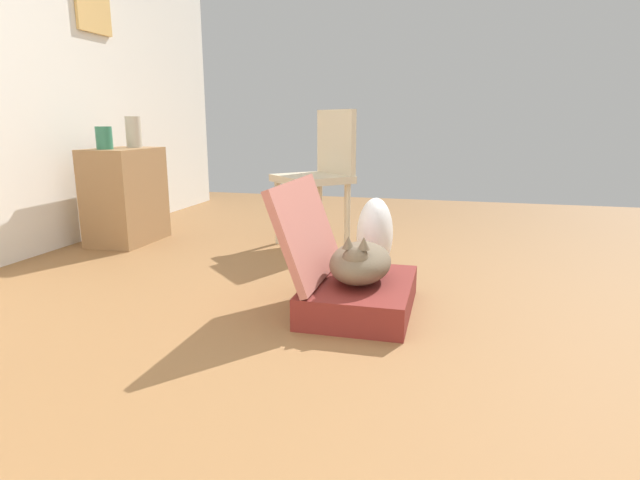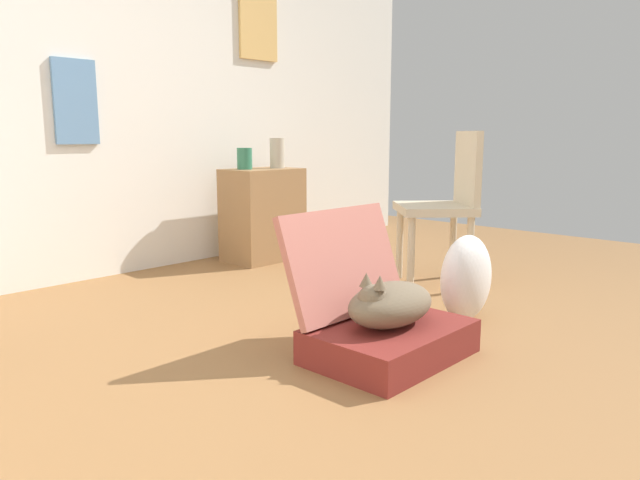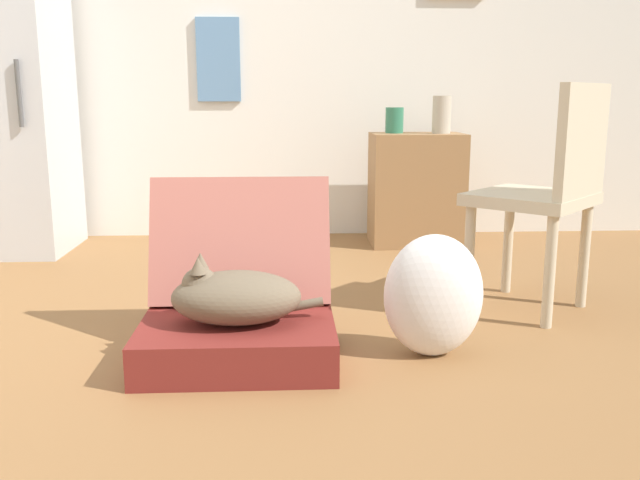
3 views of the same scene
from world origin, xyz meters
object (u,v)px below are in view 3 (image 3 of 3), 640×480
object	(u,v)px
plastic_bag_white	(433,296)
vase_short	(442,115)
side_table	(416,189)
chair	(548,188)
suitcase_base	(238,343)
vase_tall	(394,120)
refrigerator	(13,109)
cat	(234,296)

from	to	relation	value
plastic_bag_white	vase_short	xyz separation A→B (m)	(0.43, 1.86, 0.58)
side_table	chair	xyz separation A→B (m)	(0.28, -1.40, 0.19)
suitcase_base	vase_tall	distance (m)	2.22
suitcase_base	refrigerator	distance (m)	2.45
refrigerator	vase_short	size ratio (longest dim) A/B	7.47
cat	plastic_bag_white	distance (m)	0.69
side_table	suitcase_base	bearing A→B (deg)	-117.07
side_table	vase_tall	xyz separation A→B (m)	(-0.14, 0.03, 0.42)
suitcase_base	plastic_bag_white	world-z (taller)	plastic_bag_white
refrigerator	plastic_bag_white	bearing A→B (deg)	-41.28
cat	chair	xyz separation A→B (m)	(1.26, 0.51, 0.29)
cat	vase_short	bearing A→B (deg)	59.31
plastic_bag_white	vase_short	distance (m)	1.99
plastic_bag_white	vase_short	size ratio (longest dim) A/B	1.96
vase_short	vase_tall	bearing A→B (deg)	170.33
refrigerator	chair	size ratio (longest dim) A/B	1.75
suitcase_base	plastic_bag_white	distance (m)	0.70
plastic_bag_white	vase_tall	distance (m)	1.99
cat	vase_tall	size ratio (longest dim) A/B	3.37
suitcase_base	cat	distance (m)	0.17
cat	vase_tall	world-z (taller)	vase_tall
cat	refrigerator	xyz separation A→B (m)	(-1.39, 1.86, 0.60)
plastic_bag_white	side_table	world-z (taller)	side_table
side_table	vase_tall	distance (m)	0.44
refrigerator	suitcase_base	bearing A→B (deg)	-53.12
suitcase_base	cat	bearing A→B (deg)	177.95
refrigerator	side_table	size ratio (longest dim) A/B	2.44
suitcase_base	chair	world-z (taller)	chair
plastic_bag_white	chair	world-z (taller)	chair
plastic_bag_white	vase_tall	size ratio (longest dim) A/B	2.84
plastic_bag_white	chair	size ratio (longest dim) A/B	0.46
plastic_bag_white	side_table	bearing A→B (deg)	81.10
plastic_bag_white	side_table	distance (m)	1.90
vase_tall	chair	world-z (taller)	chair
side_table	chair	distance (m)	1.44
cat	vase_short	size ratio (longest dim) A/B	2.32
suitcase_base	side_table	size ratio (longest dim) A/B	0.97
suitcase_base	side_table	bearing A→B (deg)	62.93
vase_short	chair	size ratio (longest dim) A/B	0.23
suitcase_base	chair	xyz separation A→B (m)	(1.25, 0.51, 0.46)
suitcase_base	plastic_bag_white	xyz separation A→B (m)	(0.68, 0.04, 0.15)
refrigerator	vase_tall	xyz separation A→B (m)	(2.23, 0.08, -0.07)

